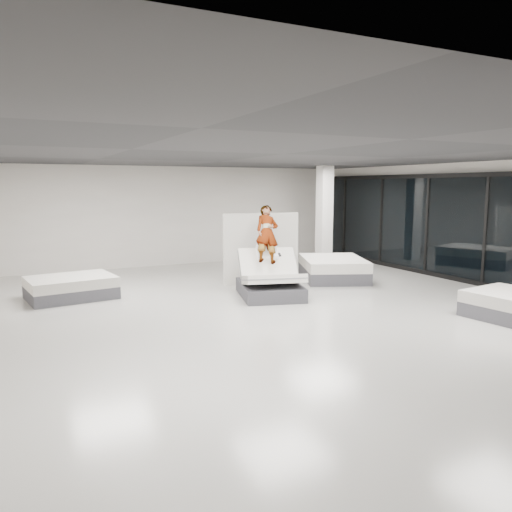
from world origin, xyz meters
The scene contains 9 objects.
room centered at (0.00, 0.00, 1.60)m, with size 14.00×14.04×3.20m.
hero_bed centered at (0.41, 1.35, 0.35)m, with size 1.77×2.08×1.18m.
person centered at (0.50, 1.68, 1.17)m, with size 0.57×0.38×1.57m, color slate.
remote centered at (0.62, 1.28, 0.99)m, with size 0.05×0.14×0.03m, color black.
divider_panel centered at (0.97, 2.93, 0.93)m, with size 2.05×0.09×1.87m, color beige.
flat_bed_right_far centered at (3.02, 2.56, 0.30)m, with size 2.32×2.61×0.59m.
flat_bed_left_far centered at (-3.79, 3.21, 0.26)m, with size 2.03×1.64×0.51m.
column centered at (4.00, 4.50, 1.60)m, with size 0.40×0.40×3.20m, color silver.
storefront_glazing centered at (5.90, 0.00, 1.45)m, with size 0.12×13.40×2.92m.
Camera 1 is at (-4.91, -8.78, 2.58)m, focal length 35.00 mm.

